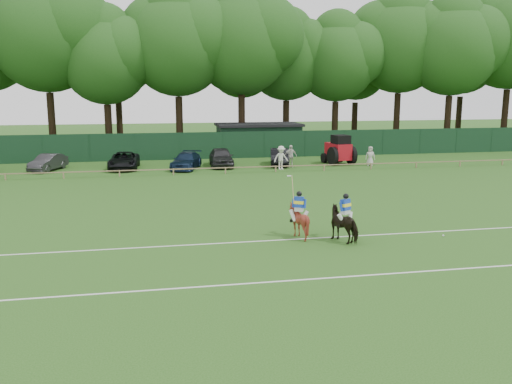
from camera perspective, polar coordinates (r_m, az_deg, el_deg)
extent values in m
plane|color=#1E4C14|center=(24.57, 0.19, -4.56)|extent=(160.00, 160.00, 0.00)
imported|color=black|center=(23.83, 9.35, -3.32)|extent=(1.56, 1.96, 1.51)
imported|color=maroon|center=(24.14, 4.52, -3.03)|extent=(1.72, 1.78, 1.50)
imported|color=#2F2E31|center=(46.58, -21.05, 2.93)|extent=(2.74, 4.24, 1.32)
imported|color=black|center=(45.62, -13.73, 3.22)|extent=(2.52, 5.04, 1.37)
imported|color=#122139|center=(44.69, -7.36, 3.27)|extent=(3.17, 4.95, 1.34)
imported|color=#2C2C2E|center=(45.81, -3.69, 3.68)|extent=(2.09, 4.74, 1.59)
imported|color=black|center=(46.60, 2.48, 3.71)|extent=(2.34, 4.51, 1.42)
imported|color=silver|center=(44.10, 2.65, 3.63)|extent=(1.35, 0.92, 1.92)
imported|color=silver|center=(45.50, 3.65, 3.81)|extent=(1.09, 0.47, 1.86)
imported|color=beige|center=(47.20, 11.94, 3.72)|extent=(0.91, 0.71, 1.65)
cube|color=silver|center=(23.70, 9.39, -2.08)|extent=(0.44, 0.40, 0.18)
cube|color=#193EB7|center=(23.63, 9.41, -1.32)|extent=(0.50, 0.46, 0.51)
cube|color=yellow|center=(23.64, 9.41, -1.37)|extent=(0.51, 0.46, 0.18)
sphere|color=black|center=(23.56, 9.44, -0.44)|extent=(0.25, 0.25, 0.25)
cylinder|color=silver|center=(23.93, 9.87, -2.71)|extent=(0.37, 0.47, 0.59)
cylinder|color=silver|center=(23.55, 9.04, -2.90)|extent=(0.48, 0.26, 0.59)
cube|color=silver|center=(24.02, 4.54, -1.81)|extent=(0.44, 0.40, 0.18)
cube|color=#193EB7|center=(23.95, 4.55, -1.06)|extent=(0.50, 0.46, 0.51)
cube|color=yellow|center=(23.95, 4.55, -1.11)|extent=(0.52, 0.46, 0.18)
sphere|color=black|center=(23.88, 4.56, -0.19)|extent=(0.25, 0.25, 0.25)
cylinder|color=silver|center=(23.98, 5.10, -2.57)|extent=(0.49, 0.25, 0.59)
cylinder|color=silver|center=(24.10, 3.90, -2.49)|extent=(0.36, 0.47, 0.59)
cylinder|color=tan|center=(23.96, 3.90, 0.30)|extent=(0.10, 0.64, 1.17)
sphere|color=silver|center=(25.74, 19.10, -4.35)|extent=(0.09, 0.09, 0.09)
cube|color=silver|center=(19.00, 3.75, -9.28)|extent=(60.00, 0.10, 0.01)
cube|color=silver|center=(23.63, 0.66, -5.18)|extent=(60.00, 0.10, 0.01)
cube|color=#997F5B|center=(41.93, -4.59, 2.52)|extent=(62.00, 0.08, 0.08)
cube|color=#14351E|center=(50.71, -5.76, 4.87)|extent=(92.00, 0.04, 2.50)
cube|color=#14331E|center=(54.52, 0.26, 5.51)|extent=(8.00, 4.00, 2.80)
cube|color=black|center=(54.39, 0.26, 7.10)|extent=(8.40, 4.40, 0.24)
cube|color=#B4101C|center=(47.81, 8.64, 4.27)|extent=(1.74, 2.72, 1.38)
cube|color=black|center=(47.34, 8.91, 5.36)|extent=(1.46, 1.55, 0.95)
cylinder|color=black|center=(46.78, 8.08, 3.75)|extent=(0.55, 1.62, 1.59)
cylinder|color=black|center=(47.64, 10.00, 3.82)|extent=(0.55, 1.62, 1.59)
cylinder|color=black|center=(48.46, 7.19, 3.58)|extent=(0.44, 0.89, 0.85)
cylinder|color=black|center=(49.19, 8.85, 3.64)|extent=(0.44, 0.89, 0.85)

